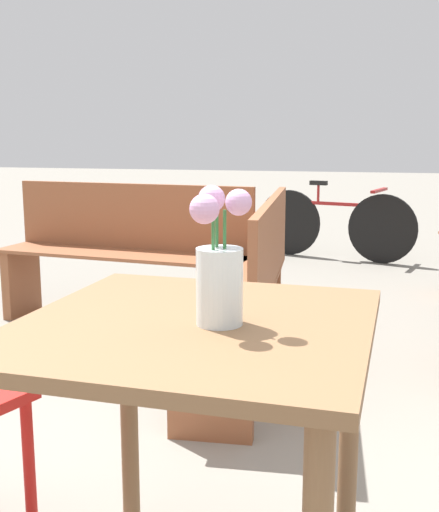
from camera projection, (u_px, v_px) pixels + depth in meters
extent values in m
cube|color=brown|center=(195.00, 327.00, 1.37)|extent=(0.76, 0.79, 0.03)
cylinder|color=brown|center=(129.00, 412.00, 1.82)|extent=(0.05, 0.05, 0.72)
cylinder|color=brown|center=(349.00, 440.00, 1.66)|extent=(0.05, 0.05, 0.72)
cylinder|color=silver|center=(219.00, 287.00, 1.32)|extent=(0.10, 0.10, 0.16)
cylinder|color=silver|center=(219.00, 302.00, 1.32)|extent=(0.09, 0.09, 0.09)
cylinder|color=#337038|center=(225.00, 266.00, 1.31)|extent=(0.01, 0.01, 0.23)
sphere|color=#CC99C6|center=(239.00, 202.00, 1.27)|extent=(0.05, 0.05, 0.05)
cylinder|color=#337038|center=(217.00, 264.00, 1.32)|extent=(0.01, 0.01, 0.23)
sphere|color=#CC99C6|center=(212.00, 199.00, 1.33)|extent=(0.06, 0.06, 0.06)
cylinder|color=#337038|center=(213.00, 270.00, 1.29)|extent=(0.01, 0.01, 0.22)
sphere|color=#CC99C6|center=(204.00, 209.00, 1.25)|extent=(0.06, 0.06, 0.06)
cylinder|color=red|center=(30.00, 476.00, 1.75)|extent=(0.03, 0.03, 0.45)
cube|color=brown|center=(121.00, 254.00, 3.84)|extent=(1.60, 0.50, 0.02)
cube|color=brown|center=(132.00, 216.00, 3.95)|extent=(1.57, 0.17, 0.40)
cube|color=brown|center=(235.00, 301.00, 3.64)|extent=(0.09, 0.33, 0.43)
cube|color=brown|center=(22.00, 281.00, 4.12)|extent=(0.09, 0.33, 0.43)
cube|color=brown|center=(236.00, 285.00, 3.03)|extent=(0.50, 1.53, 0.02)
cube|color=brown|center=(271.00, 243.00, 2.96)|extent=(0.17, 1.50, 0.40)
cube|color=brown|center=(211.00, 385.00, 2.40)|extent=(0.33, 0.09, 0.43)
cube|color=brown|center=(253.00, 296.00, 3.74)|extent=(0.33, 0.09, 0.43)
cylinder|color=black|center=(289.00, 222.00, 6.20)|extent=(0.62, 0.18, 0.63)
cylinder|color=black|center=(382.00, 229.00, 5.78)|extent=(0.62, 0.18, 0.63)
cube|color=maroon|center=(335.00, 204.00, 5.95)|extent=(0.80, 0.23, 0.03)
cylinder|color=maroon|center=(318.00, 193.00, 6.01)|extent=(0.02, 0.02, 0.19)
cube|color=black|center=(319.00, 183.00, 6.00)|extent=(0.17, 0.10, 0.04)
cube|color=maroon|center=(379.00, 190.00, 5.73)|extent=(0.14, 0.44, 0.02)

